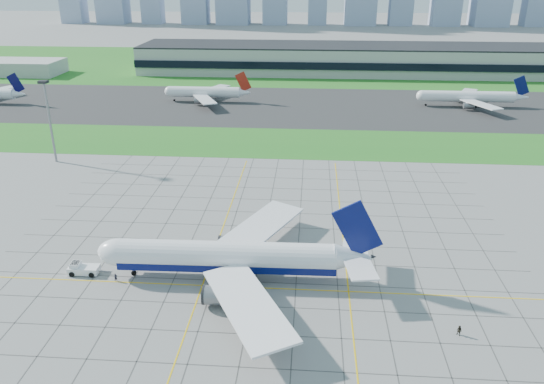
% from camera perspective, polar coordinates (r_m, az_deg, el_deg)
% --- Properties ---
extents(ground, '(1400.00, 1400.00, 0.00)m').
position_cam_1_polar(ground, '(104.67, -1.84, -9.64)').
color(ground, gray).
rests_on(ground, ground).
extents(grass_median, '(700.00, 35.00, 0.04)m').
position_cam_1_polar(grass_median, '(186.67, 1.04, 5.33)').
color(grass_median, '#237020').
rests_on(grass_median, ground).
extents(asphalt_taxiway, '(700.00, 75.00, 0.04)m').
position_cam_1_polar(asphalt_taxiway, '(239.63, 1.81, 9.28)').
color(asphalt_taxiway, '#383838').
rests_on(asphalt_taxiway, ground).
extents(grass_far, '(700.00, 145.00, 0.04)m').
position_cam_1_polar(grass_far, '(347.46, 2.66, 13.52)').
color(grass_far, '#237020').
rests_on(grass_far, ground).
extents(apron_markings, '(120.00, 130.00, 0.03)m').
position_cam_1_polar(apron_markings, '(114.08, -1.04, -6.66)').
color(apron_markings, '#474744').
rests_on(apron_markings, ground).
extents(terminal, '(260.00, 43.00, 15.80)m').
position_cam_1_polar(terminal, '(322.67, 9.87, 13.92)').
color(terminal, '#B7B7B2').
rests_on(terminal, ground).
extents(service_block, '(50.00, 25.00, 8.00)m').
position_cam_1_polar(service_block, '(346.74, -25.73, 12.00)').
color(service_block, '#B7B7B2').
rests_on(service_block, ground).
extents(light_mast, '(2.50, 2.50, 25.60)m').
position_cam_1_polar(light_mast, '(176.95, -22.94, 7.98)').
color(light_mast, gray).
rests_on(light_mast, ground).
extents(airliner, '(55.23, 55.97, 17.39)m').
position_cam_1_polar(airliner, '(103.72, -4.66, -6.98)').
color(airliner, white).
rests_on(airliner, ground).
extents(pushback_tug, '(8.73, 3.16, 2.42)m').
position_cam_1_polar(pushback_tug, '(113.26, -19.72, -7.77)').
color(pushback_tug, white).
rests_on(pushback_tug, ground).
extents(crew_near, '(0.72, 0.68, 1.65)m').
position_cam_1_polar(crew_near, '(108.76, -16.45, -8.81)').
color(crew_near, black).
rests_on(crew_near, ground).
extents(crew_far, '(1.15, 1.17, 1.89)m').
position_cam_1_polar(crew_far, '(95.84, 19.49, -13.89)').
color(crew_far, black).
rests_on(crew_far, ground).
extents(distant_jet_1, '(37.70, 42.66, 14.08)m').
position_cam_1_polar(distant_jet_1, '(247.67, -7.15, 10.62)').
color(distant_jet_1, white).
rests_on(distant_jet_1, ground).
extents(distant_jet_2, '(45.79, 42.66, 14.08)m').
position_cam_1_polar(distant_jet_2, '(252.18, 20.43, 9.60)').
color(distant_jet_2, white).
rests_on(distant_jet_2, ground).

